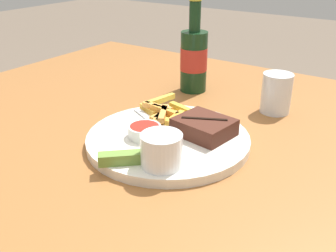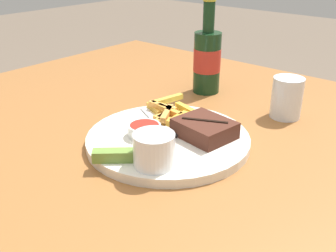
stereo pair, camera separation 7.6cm
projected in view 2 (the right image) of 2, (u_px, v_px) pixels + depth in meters
The scene contains 11 objects.
dining_table at pixel (168, 174), 0.80m from camera, with size 1.37×1.19×0.74m.
dinner_plate at pixel (168, 139), 0.77m from camera, with size 0.32×0.32×0.02m.
steak_portion at pixel (204, 128), 0.76m from camera, with size 0.12×0.10×0.03m.
fries_pile at pixel (169, 112), 0.84m from camera, with size 0.13×0.14×0.02m.
coleslaw_cup at pixel (154, 148), 0.65m from camera, with size 0.07×0.07×0.06m.
dipping_sauce_cup at pixel (144, 130), 0.76m from camera, with size 0.06×0.06×0.02m.
pickle_spear at pixel (114, 155), 0.67m from camera, with size 0.07×0.07×0.02m.
fork_utensil at pixel (152, 118), 0.84m from camera, with size 0.13×0.07×0.00m.
knife_utensil at pixel (189, 131), 0.78m from camera, with size 0.07×0.16×0.01m.
beer_bottle at pixel (207, 58), 1.01m from camera, with size 0.07×0.07×0.25m.
drinking_glass at pixel (287, 98), 0.87m from camera, with size 0.07×0.07×0.09m.
Camera 2 is at (0.45, -0.52, 1.10)m, focal length 42.00 mm.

